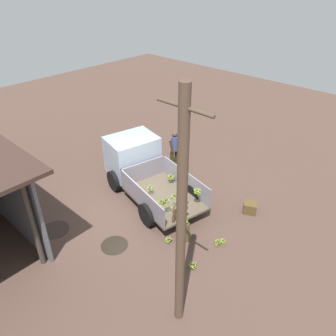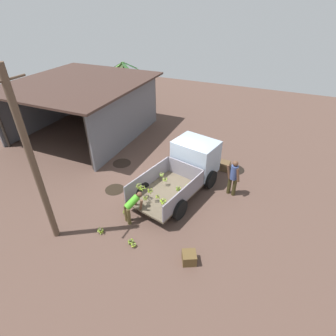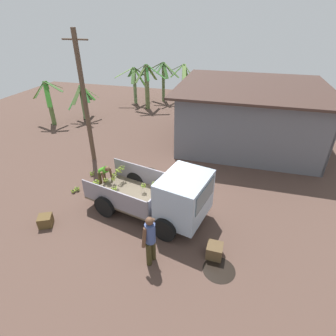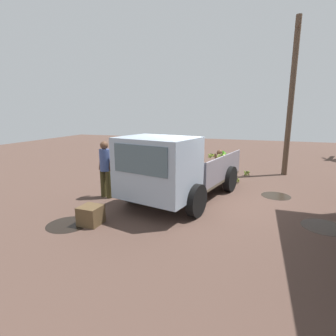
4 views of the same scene
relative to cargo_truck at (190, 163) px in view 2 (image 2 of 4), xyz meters
name	(u,v)px [view 2 (image 2 of 4)]	position (x,y,z in m)	size (l,w,h in m)	color
ground	(164,188)	(-0.99, 0.89, -1.04)	(36.00, 36.00, 0.00)	#513A31
mud_patch_0	(122,163)	(0.10, 3.86, -1.04)	(0.97, 0.97, 0.01)	black
mud_patch_1	(115,189)	(-1.97, 2.95, -1.04)	(0.89, 0.89, 0.01)	black
mud_patch_2	(235,169)	(1.92, -1.81, -1.04)	(0.98, 0.98, 0.01)	black
cargo_truck	(190,163)	(0.00, 0.00, 0.00)	(4.84, 2.95, 1.97)	brown
warehouse_shed	(86,94)	(2.93, 7.95, 1.39)	(8.02, 7.45, 3.30)	slate
utility_pole	(33,165)	(-5.16, 3.43, 2.08)	(1.23, 0.22, 6.14)	brown
banana_palm_2	(124,80)	(8.85, 8.89, 0.69)	(2.69, 3.04, 3.12)	#5C8243
person_foreground_visitor	(233,176)	(-0.14, -2.03, -0.08)	(0.38, 0.67, 1.74)	#363017
person_worker_loading	(132,206)	(-3.33, 1.18, -0.30)	(0.76, 0.76, 1.24)	brown
banana_bunch_on_ground_0	(101,230)	(-4.43, 1.95, -0.91)	(0.24, 0.25, 0.23)	brown
banana_bunch_on_ground_1	(134,245)	(-4.51, 0.49, -0.95)	(0.20, 0.20, 0.16)	#403A29
banana_bunch_on_ground_2	(125,212)	(-3.16, 1.65, -0.92)	(0.24, 0.23, 0.20)	brown
banana_bunch_on_ground_3	(131,242)	(-4.42, 0.66, -0.94)	(0.24, 0.23, 0.19)	brown
wooden_crate_0	(189,258)	(-4.31, -1.53, -0.84)	(0.46, 0.46, 0.40)	brown
wooden_crate_1	(225,166)	(1.71, -1.31, -0.82)	(0.49, 0.49, 0.44)	brown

